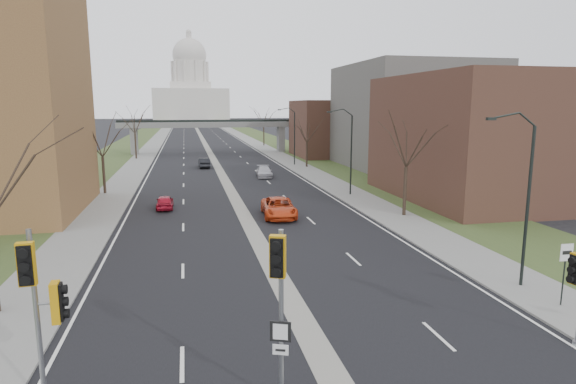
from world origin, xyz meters
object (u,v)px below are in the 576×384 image
object	(u,v)px
signal_pole_median	(279,289)
car_left_far	(204,163)
speed_limit_sign	(565,263)
car_left_near	(165,202)
signal_pole_left	(41,296)
car_right_near	(279,207)
car_right_mid	(264,172)

from	to	relation	value
signal_pole_median	car_left_far	bearing A→B (deg)	111.08
signal_pole_median	car_left_far	xyz separation A→B (m)	(0.10, 59.26, -3.15)
signal_pole_median	speed_limit_sign	bearing A→B (deg)	39.80
signal_pole_median	car_left_near	xyz separation A→B (m)	(-4.50, 30.48, -3.25)
signal_pole_left	speed_limit_sign	world-z (taller)	signal_pole_left
speed_limit_sign	car_right_near	distance (m)	22.57
signal_pole_median	car_left_far	size ratio (longest dim) A/B	1.27
signal_pole_left	car_right_mid	bearing A→B (deg)	70.00
signal_pole_median	car_left_near	world-z (taller)	signal_pole_median
car_right_near	car_right_mid	world-z (taller)	car_right_near
signal_pole_left	car_left_near	bearing A→B (deg)	82.40
signal_pole_left	car_left_near	world-z (taller)	signal_pole_left
car_left_near	car_right_mid	world-z (taller)	car_right_mid
signal_pole_left	signal_pole_median	bearing A→B (deg)	-14.79
car_right_mid	car_left_near	bearing A→B (deg)	-118.94
car_left_far	car_right_near	bearing A→B (deg)	96.42
car_left_near	signal_pole_left	bearing A→B (deg)	85.53
signal_pole_left	car_right_near	size ratio (longest dim) A/B	1.00
signal_pole_left	car_right_near	bearing A→B (deg)	60.93
car_right_near	car_right_mid	distance (m)	22.78
signal_pole_left	signal_pole_median	world-z (taller)	signal_pole_left
car_left_near	car_right_near	size ratio (longest dim) A/B	0.65
car_right_mid	car_left_far	bearing A→B (deg)	127.69
car_left_near	car_right_near	world-z (taller)	car_right_near
signal_pole_left	speed_limit_sign	bearing A→B (deg)	5.94
signal_pole_median	speed_limit_sign	distance (m)	14.89
car_left_near	car_left_far	distance (m)	29.15
car_left_near	car_right_mid	distance (m)	21.10
signal_pole_median	car_left_near	size ratio (longest dim) A/B	1.52
signal_pole_median	car_left_far	world-z (taller)	signal_pole_median
speed_limit_sign	car_left_near	bearing A→B (deg)	127.82
speed_limit_sign	car_left_far	bearing A→B (deg)	106.42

